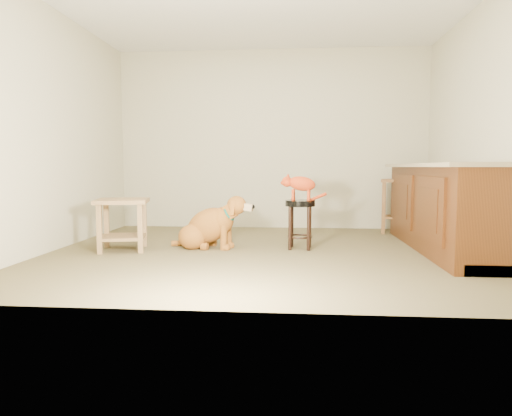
# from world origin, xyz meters

# --- Properties ---
(floor) EXTENTS (4.50, 4.00, 0.01)m
(floor) POSITION_xyz_m (0.00, 0.00, 0.00)
(floor) COLOR brown
(floor) RESTS_ON ground
(room_shell) EXTENTS (4.54, 4.04, 2.62)m
(room_shell) POSITION_xyz_m (0.00, 0.00, 1.68)
(room_shell) COLOR #B9B495
(room_shell) RESTS_ON ground
(cabinet_run) EXTENTS (0.70, 2.56, 0.94)m
(cabinet_run) POSITION_xyz_m (1.94, 0.30, 0.44)
(cabinet_run) COLOR #46230C
(cabinet_run) RESTS_ON ground
(padded_stool) EXTENTS (0.33, 0.33, 0.54)m
(padded_stool) POSITION_xyz_m (0.40, 0.25, 0.38)
(padded_stool) COLOR black
(padded_stool) RESTS_ON ground
(wood_stool) EXTENTS (0.47, 0.47, 0.74)m
(wood_stool) POSITION_xyz_m (1.72, 1.58, 0.38)
(wood_stool) COLOR brown
(wood_stool) RESTS_ON ground
(side_table) EXTENTS (0.64, 0.64, 0.56)m
(side_table) POSITION_xyz_m (-1.51, 0.01, 0.37)
(side_table) COLOR olive
(side_table) RESTS_ON ground
(golden_retriever) EXTENTS (0.98, 0.53, 0.63)m
(golden_retriever) POSITION_xyz_m (-0.60, 0.22, 0.23)
(golden_retriever) COLOR brown
(golden_retriever) RESTS_ON ground
(tabby_kitten) EXTENTS (0.52, 0.17, 0.32)m
(tabby_kitten) POSITION_xyz_m (0.39, 0.26, 0.71)
(tabby_kitten) COLOR #A63110
(tabby_kitten) RESTS_ON padded_stool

